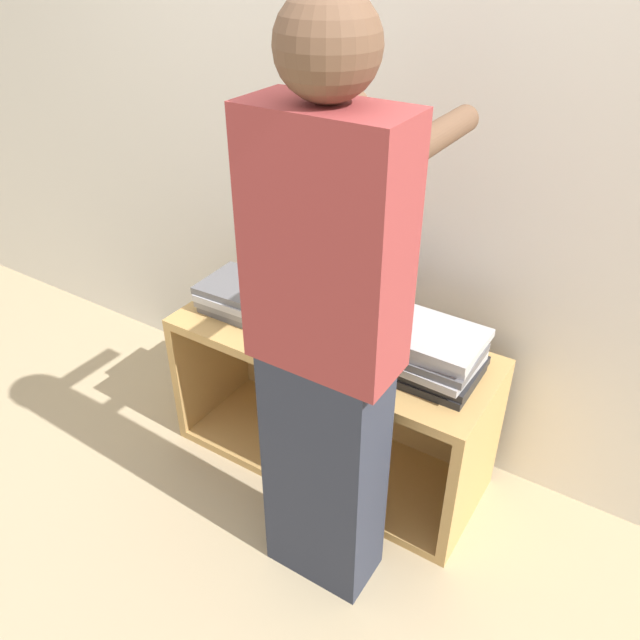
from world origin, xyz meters
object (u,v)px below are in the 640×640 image
laptop_open (338,320)px  person (327,346)px  laptop_stack_left (249,298)px  laptop_stack_right (427,352)px

laptop_open → person: size_ratio=0.19×
person → laptop_open: bearing=117.5°
laptop_stack_left → person: bearing=-34.2°
laptop_open → person: (0.24, -0.46, 0.25)m
laptop_open → laptop_stack_left: bearing=-172.6°
laptop_open → laptop_stack_left: size_ratio=0.94×
laptop_stack_left → laptop_stack_right: (0.74, -0.00, 0.03)m
laptop_stack_left → person: size_ratio=0.20×
laptop_stack_right → person: size_ratio=0.20×
laptop_stack_left → laptop_stack_right: size_ratio=1.00×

